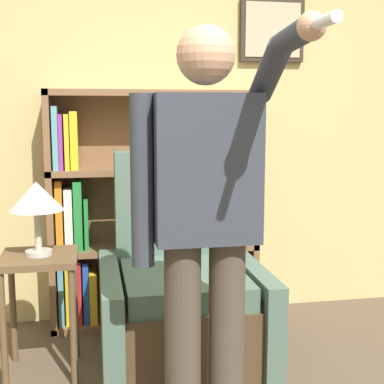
{
  "coord_description": "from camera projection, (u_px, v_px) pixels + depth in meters",
  "views": [
    {
      "loc": [
        -0.61,
        -1.62,
        1.42
      ],
      "look_at": [
        -0.17,
        0.77,
        1.05
      ],
      "focal_mm": 50.0,
      "sensor_mm": 36.0,
      "label": 1
    }
  ],
  "objects": [
    {
      "name": "wall_back",
      "position": [
        182.0,
        114.0,
        3.66
      ],
      "size": [
        8.0,
        0.11,
        2.8
      ],
      "color": "tan",
      "rests_on": "ground_plane"
    },
    {
      "name": "side_table",
      "position": [
        40.0,
        280.0,
        2.86
      ],
      "size": [
        0.4,
        0.4,
        0.67
      ],
      "color": "brown",
      "rests_on": "ground_plane"
    },
    {
      "name": "armchair",
      "position": [
        180.0,
        303.0,
        2.96
      ],
      "size": [
        0.87,
        0.9,
        1.19
      ],
      "color": "#4C3823",
      "rests_on": "ground_plane"
    },
    {
      "name": "person_standing",
      "position": [
        205.0,
        217.0,
        2.12
      ],
      "size": [
        0.56,
        0.78,
        1.75
      ],
      "color": "#473D33",
      "rests_on": "ground_plane"
    },
    {
      "name": "table_lamp",
      "position": [
        36.0,
        199.0,
        2.79
      ],
      "size": [
        0.28,
        0.28,
        0.39
      ],
      "color": "#B7B2A8",
      "rests_on": "side_table"
    },
    {
      "name": "bookcase",
      "position": [
        134.0,
        213.0,
        3.54
      ],
      "size": [
        1.38,
        0.28,
        1.56
      ],
      "color": "brown",
      "rests_on": "ground_plane"
    }
  ]
}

